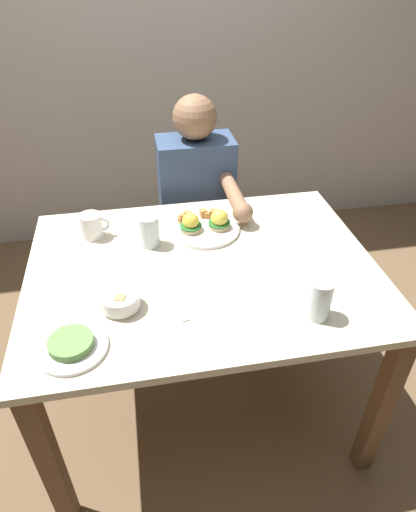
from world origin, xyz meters
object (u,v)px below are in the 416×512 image
Objects in this scene: water_glass_near at (150,233)px; water_glass_far at (319,301)px; fruit_bowl at (121,301)px; side_plate at (71,345)px; dining_table at (203,289)px; diner_person at (198,203)px; fork at (181,306)px; eggs_benedict_plate at (205,225)px; coffee_mug at (92,225)px.

water_glass_far reaches higher than water_glass_near.
fruit_bowl is 0.60× the size of side_plate.
dining_table is 10.03× the size of water_glass_near.
diner_person reaches higher than side_plate.
water_glass_near reaches higher than fork.
water_glass_near is at bearing 61.76° from side_plate.
diner_person is at bearing 103.22° from water_glass_far.
eggs_benedict_plate is at bearing 70.28° from fork.
dining_table is at bearing -97.71° from diner_person.
fork is at bearing -79.66° from water_glass_near.
side_plate is 1.04m from diner_person.
coffee_mug is (-0.38, 0.26, 0.16)m from dining_table.
eggs_benedict_plate is at bearing 48.61° from side_plate.
water_glass_near reaches higher than side_plate.
fruit_bowl reaches higher than fork.
water_glass_near is at bearing 134.59° from water_glass_far.
water_glass_near is at bearing -119.69° from diner_person.
water_glass_near reaches higher than dining_table.
fork is (-0.10, -0.19, 0.11)m from dining_table.
water_glass_far is (0.67, -0.56, 0.01)m from coffee_mug.
eggs_benedict_plate is at bearing 78.36° from dining_table.
fruit_bowl is 1.00× the size of water_glass_near.
fruit_bowl is at bearing 166.32° from water_glass_far.
fork is 0.34m from side_plate.
coffee_mug reaches higher than side_plate.
fruit_bowl reaches higher than dining_table.
water_glass_far reaches higher than side_plate.
fork is 0.14× the size of diner_person.
side_plate reaches higher than dining_table.
coffee_mug reaches higher than fork.
dining_table is at bearing 30.20° from fruit_bowl.
dining_table is at bearing 134.00° from water_glass_far.
coffee_mug is 0.53m from fork.
diner_person reaches higher than coffee_mug.
water_glass_far is at bearing 0.23° from side_plate.
diner_person is (0.08, 0.60, 0.02)m from dining_table.
fork is 0.42m from water_glass_far.
water_glass_near is 0.10× the size of diner_person.
fork is (0.18, -0.03, -0.03)m from fruit_bowl.
eggs_benedict_plate is 0.24× the size of diner_person.
coffee_mug is at bearing 85.47° from side_plate.
side_plate is (-0.47, -0.53, -0.01)m from eggs_benedict_plate.
eggs_benedict_plate is 2.43× the size of coffee_mug.
water_glass_far reaches higher than dining_table.
water_glass_near is (-0.21, -0.06, 0.03)m from eggs_benedict_plate.
side_plate is at bearing -118.95° from diner_person.
diner_person is (0.46, 0.34, -0.14)m from coffee_mug.
water_glass_far is (0.46, -0.47, 0.01)m from water_glass_near.
dining_table is at bearing 36.14° from side_plate.
diner_person is at bearing 64.58° from fruit_bowl.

